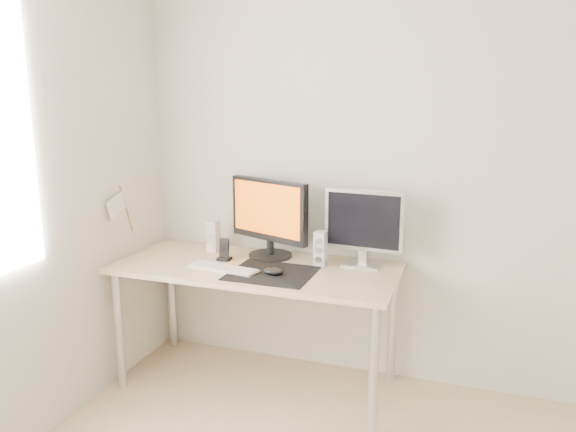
# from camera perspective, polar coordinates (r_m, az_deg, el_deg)

# --- Properties ---
(wall_back) EXTENTS (3.50, 0.00, 3.50)m
(wall_back) POSITION_cam_1_polar(r_m,az_deg,el_deg) (3.22, 14.80, 4.19)
(wall_back) COLOR white
(wall_back) RESTS_ON ground
(mousepad) EXTENTS (0.45, 0.40, 0.00)m
(mousepad) POSITION_cam_1_polar(r_m,az_deg,el_deg) (3.05, -1.67, -5.82)
(mousepad) COLOR black
(mousepad) RESTS_ON desk
(mouse) EXTENTS (0.11, 0.07, 0.04)m
(mouse) POSITION_cam_1_polar(r_m,az_deg,el_deg) (3.01, -1.53, -5.63)
(mouse) COLOR black
(mouse) RESTS_ON mousepad
(desk) EXTENTS (1.60, 0.70, 0.73)m
(desk) POSITION_cam_1_polar(r_m,az_deg,el_deg) (3.22, -3.23, -6.37)
(desk) COLOR #D1B587
(desk) RESTS_ON ground
(main_monitor) EXTENTS (0.53, 0.33, 0.47)m
(main_monitor) POSITION_cam_1_polar(r_m,az_deg,el_deg) (3.29, -1.94, 0.07)
(main_monitor) COLOR black
(main_monitor) RESTS_ON desk
(second_monitor) EXTENTS (0.45, 0.18, 0.43)m
(second_monitor) POSITION_cam_1_polar(r_m,az_deg,el_deg) (3.15, 7.73, -0.84)
(second_monitor) COLOR silver
(second_monitor) RESTS_ON desk
(speaker_left) EXTENTS (0.06, 0.08, 0.20)m
(speaker_left) POSITION_cam_1_polar(r_m,az_deg,el_deg) (3.47, -7.58, -2.01)
(speaker_left) COLOR white
(speaker_left) RESTS_ON desk
(speaker_right) EXTENTS (0.06, 0.08, 0.20)m
(speaker_right) POSITION_cam_1_polar(r_m,az_deg,el_deg) (3.17, 3.30, -3.30)
(speaker_right) COLOR white
(speaker_right) RESTS_ON desk
(keyboard) EXTENTS (0.43, 0.18, 0.02)m
(keyboard) POSITION_cam_1_polar(r_m,az_deg,el_deg) (3.14, -6.60, -5.29)
(keyboard) COLOR silver
(keyboard) RESTS_ON desk
(phone_dock) EXTENTS (0.07, 0.06, 0.13)m
(phone_dock) POSITION_cam_1_polar(r_m,az_deg,el_deg) (3.30, -6.49, -3.80)
(phone_dock) COLOR black
(phone_dock) RESTS_ON desk
(pennant) EXTENTS (0.01, 0.23, 0.29)m
(pennant) POSITION_cam_1_polar(r_m,az_deg,el_deg) (3.37, -16.74, 0.97)
(pennant) COLOR #A57F54
(pennant) RESTS_ON wall_left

